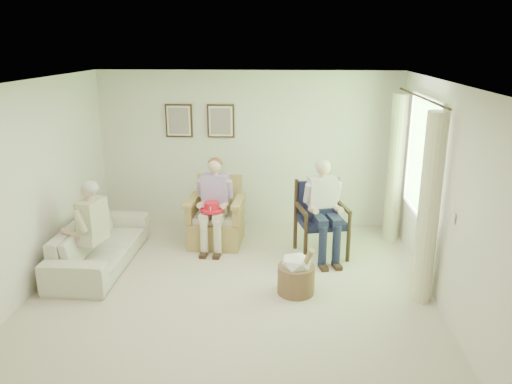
{
  "coord_description": "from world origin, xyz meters",
  "views": [
    {
      "loc": [
        0.68,
        -5.43,
        3.04
      ],
      "look_at": [
        0.24,
        1.13,
        1.05
      ],
      "focal_mm": 35.0,
      "sensor_mm": 36.0,
      "label": 1
    }
  ],
  "objects_px": {
    "person_wicker": "(215,197)",
    "wood_armchair": "(321,215)",
    "red_hat": "(212,208)",
    "sofa": "(100,243)",
    "person_sofa": "(89,224)",
    "person_dark": "(323,202)",
    "hatbox": "(296,273)",
    "wicker_armchair": "(217,223)"
  },
  "relations": [
    {
      "from": "wicker_armchair",
      "to": "wood_armchair",
      "type": "relative_size",
      "value": 0.97
    },
    {
      "from": "sofa",
      "to": "person_wicker",
      "type": "height_order",
      "value": "person_wicker"
    },
    {
      "from": "person_wicker",
      "to": "wicker_armchair",
      "type": "bearing_deg",
      "value": 92.73
    },
    {
      "from": "person_wicker",
      "to": "red_hat",
      "type": "distance_m",
      "value": 0.23
    },
    {
      "from": "red_hat",
      "to": "person_wicker",
      "type": "bearing_deg",
      "value": 86.55
    },
    {
      "from": "person_dark",
      "to": "hatbox",
      "type": "relative_size",
      "value": 2.07
    },
    {
      "from": "wicker_armchair",
      "to": "red_hat",
      "type": "distance_m",
      "value": 0.5
    },
    {
      "from": "wicker_armchair",
      "to": "person_wicker",
      "type": "bearing_deg",
      "value": -87.27
    },
    {
      "from": "wood_armchair",
      "to": "person_dark",
      "type": "xyz_separation_m",
      "value": [
        0.0,
        -0.18,
        0.26
      ]
    },
    {
      "from": "wicker_armchair",
      "to": "person_dark",
      "type": "bearing_deg",
      "value": -12.6
    },
    {
      "from": "sofa",
      "to": "wood_armchair",
      "type": "bearing_deg",
      "value": -78.8
    },
    {
      "from": "person_dark",
      "to": "red_hat",
      "type": "distance_m",
      "value": 1.62
    },
    {
      "from": "person_sofa",
      "to": "red_hat",
      "type": "bearing_deg",
      "value": 131.8
    },
    {
      "from": "red_hat",
      "to": "wood_armchair",
      "type": "bearing_deg",
      "value": 2.8
    },
    {
      "from": "person_dark",
      "to": "hatbox",
      "type": "xyz_separation_m",
      "value": [
        -0.38,
        -1.12,
        -0.58
      ]
    },
    {
      "from": "person_wicker",
      "to": "hatbox",
      "type": "height_order",
      "value": "person_wicker"
    },
    {
      "from": "person_sofa",
      "to": "wicker_armchair",
      "type": "bearing_deg",
      "value": 140.44
    },
    {
      "from": "wicker_armchair",
      "to": "person_sofa",
      "type": "relative_size",
      "value": 0.81
    },
    {
      "from": "red_hat",
      "to": "sofa",
      "type": "bearing_deg",
      "value": -160.36
    },
    {
      "from": "wood_armchair",
      "to": "red_hat",
      "type": "xyz_separation_m",
      "value": [
        -1.61,
        -0.08,
        0.11
      ]
    },
    {
      "from": "wicker_armchair",
      "to": "hatbox",
      "type": "relative_size",
      "value": 1.51
    },
    {
      "from": "person_dark",
      "to": "person_sofa",
      "type": "relative_size",
      "value": 1.11
    },
    {
      "from": "person_wicker",
      "to": "person_dark",
      "type": "distance_m",
      "value": 1.63
    },
    {
      "from": "wicker_armchair",
      "to": "sofa",
      "type": "xyz_separation_m",
      "value": [
        -1.53,
        -0.88,
        -0.02
      ]
    },
    {
      "from": "person_sofa",
      "to": "wood_armchair",
      "type": "bearing_deg",
      "value": 118.95
    },
    {
      "from": "wood_armchair",
      "to": "hatbox",
      "type": "relative_size",
      "value": 1.55
    },
    {
      "from": "wicker_armchair",
      "to": "red_hat",
      "type": "bearing_deg",
      "value": -89.34
    },
    {
      "from": "person_dark",
      "to": "red_hat",
      "type": "relative_size",
      "value": 4.17
    },
    {
      "from": "person_wicker",
      "to": "wood_armchair",
      "type": "bearing_deg",
      "value": -1.79
    },
    {
      "from": "red_hat",
      "to": "hatbox",
      "type": "xyz_separation_m",
      "value": [
        1.24,
        -1.22,
        -0.43
      ]
    },
    {
      "from": "hatbox",
      "to": "wood_armchair",
      "type": "bearing_deg",
      "value": 73.8
    },
    {
      "from": "person_sofa",
      "to": "red_hat",
      "type": "distance_m",
      "value": 1.74
    },
    {
      "from": "sofa",
      "to": "person_dark",
      "type": "bearing_deg",
      "value": -81.92
    },
    {
      "from": "wood_armchair",
      "to": "sofa",
      "type": "xyz_separation_m",
      "value": [
        -3.13,
        -0.62,
        -0.27
      ]
    },
    {
      "from": "person_dark",
      "to": "sofa",
      "type": "bearing_deg",
      "value": 174.6
    },
    {
      "from": "wood_armchair",
      "to": "sofa",
      "type": "relative_size",
      "value": 0.5
    },
    {
      "from": "wicker_armchair",
      "to": "hatbox",
      "type": "bearing_deg",
      "value": -49.1
    },
    {
      "from": "red_hat",
      "to": "hatbox",
      "type": "distance_m",
      "value": 1.79
    },
    {
      "from": "person_dark",
      "to": "wood_armchair",
      "type": "bearing_deg",
      "value": 76.52
    },
    {
      "from": "person_wicker",
      "to": "sofa",
      "type": "bearing_deg",
      "value": -151.23
    },
    {
      "from": "wood_armchair",
      "to": "red_hat",
      "type": "distance_m",
      "value": 1.62
    },
    {
      "from": "person_dark",
      "to": "person_sofa",
      "type": "height_order",
      "value": "person_dark"
    }
  ]
}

